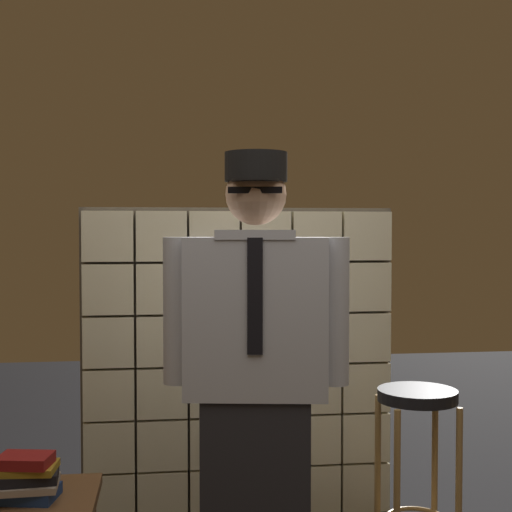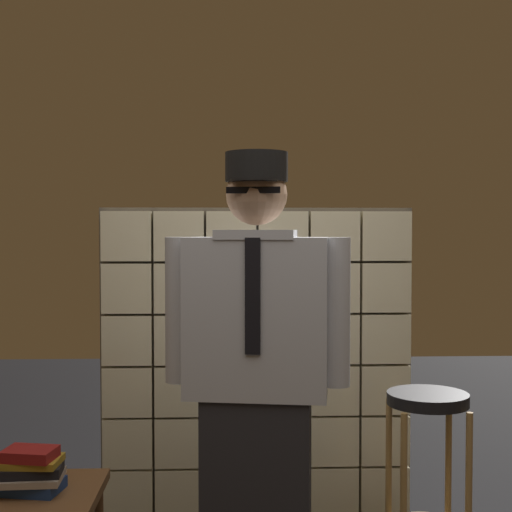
# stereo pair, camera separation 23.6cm
# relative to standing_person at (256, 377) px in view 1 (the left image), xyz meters

# --- Properties ---
(glass_block_wall) EXTENTS (1.63, 0.10, 1.63)m
(glass_block_wall) POSITION_rel_standing_person_xyz_m (0.04, 0.98, -0.14)
(glass_block_wall) COLOR beige
(glass_block_wall) RESTS_ON ground
(standing_person) EXTENTS (0.71, 0.34, 1.78)m
(standing_person) POSITION_rel_standing_person_xyz_m (0.00, 0.00, 0.00)
(standing_person) COLOR #28282D
(standing_person) RESTS_ON ground
(bar_stool) EXTENTS (0.34, 0.34, 0.81)m
(bar_stool) POSITION_rel_standing_person_xyz_m (0.73, 0.24, -0.33)
(bar_stool) COLOR black
(bar_stool) RESTS_ON ground
(book_stack) EXTENTS (0.26, 0.20, 0.17)m
(book_stack) POSITION_rel_standing_person_xyz_m (-0.85, -0.01, -0.35)
(book_stack) COLOR navy
(book_stack) RESTS_ON side_table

